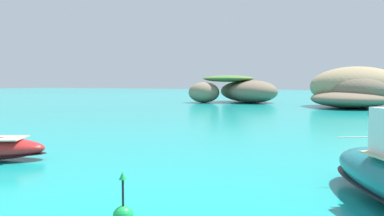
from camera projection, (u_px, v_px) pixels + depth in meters
islet_large at (366, 90)px, 59.55m from camera, size 21.19×18.29×6.36m
islet_small at (242, 90)px, 73.87m from camera, size 19.34×17.32×5.20m
channel_buoy at (123, 214)px, 10.25m from camera, size 0.56×0.56×1.48m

